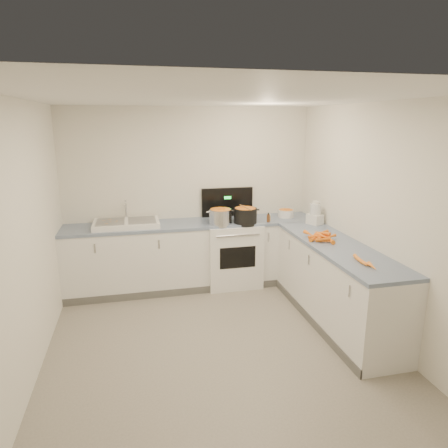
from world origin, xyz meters
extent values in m
cube|color=white|center=(0.00, 1.70, 0.45)|extent=(3.50, 0.60, 0.90)
cube|color=#7182A1|center=(0.00, 1.70, 0.92)|extent=(3.50, 0.62, 0.04)
cube|color=white|center=(1.45, 0.30, 0.45)|extent=(0.60, 2.20, 0.90)
cube|color=#7182A1|center=(1.45, 0.30, 0.92)|extent=(0.62, 2.20, 0.04)
cube|color=white|center=(0.55, 1.68, 0.45)|extent=(0.76, 0.65, 0.90)
cube|color=black|center=(0.55, 1.98, 1.15)|extent=(0.76, 0.05, 0.42)
cube|color=white|center=(-0.90, 1.70, 0.97)|extent=(0.86, 0.52, 0.07)
cube|color=slate|center=(-1.10, 1.70, 1.01)|extent=(0.36, 0.42, 0.01)
cube|color=slate|center=(-0.70, 1.70, 1.01)|extent=(0.36, 0.42, 0.01)
cylinder|color=silver|center=(-0.90, 1.92, 1.13)|extent=(0.03, 0.03, 0.24)
cylinder|color=silver|center=(0.35, 1.53, 1.03)|extent=(0.40, 0.40, 0.22)
cylinder|color=black|center=(0.70, 1.52, 1.03)|extent=(0.39, 0.39, 0.23)
cylinder|color=#AD7A47|center=(0.70, 1.52, 1.16)|extent=(0.07, 0.38, 0.02)
cylinder|color=white|center=(1.37, 1.72, 0.99)|extent=(0.31, 0.31, 0.11)
cylinder|color=#593319|center=(1.02, 1.48, 0.99)|extent=(0.04, 0.04, 0.11)
cylinder|color=#E5B266|center=(1.05, 1.56, 0.98)|extent=(0.05, 0.05, 0.08)
cube|color=white|center=(1.60, 1.23, 1.01)|extent=(0.22, 0.24, 0.14)
cylinder|color=silver|center=(1.60, 1.23, 1.15)|extent=(0.15, 0.15, 0.15)
cylinder|color=white|center=(1.60, 1.23, 1.24)|extent=(0.09, 0.09, 0.03)
cone|color=orange|center=(1.47, 0.61, 0.96)|extent=(0.16, 0.19, 0.05)
cone|color=orange|center=(1.47, 0.57, 0.96)|extent=(0.13, 0.19, 0.04)
cone|color=orange|center=(1.35, 0.53, 0.96)|extent=(0.20, 0.07, 0.05)
cone|color=orange|center=(1.40, 0.48, 0.96)|extent=(0.07, 0.18, 0.04)
cone|color=orange|center=(1.38, 0.51, 0.97)|extent=(0.12, 0.18, 0.05)
cone|color=orange|center=(1.30, 0.62, 0.96)|extent=(0.11, 0.16, 0.04)
cone|color=orange|center=(1.31, 0.58, 0.96)|extent=(0.19, 0.08, 0.04)
cone|color=orange|center=(1.41, 0.42, 0.97)|extent=(0.09, 0.22, 0.05)
cone|color=orange|center=(1.34, 0.52, 0.97)|extent=(0.20, 0.18, 0.05)
cone|color=orange|center=(1.26, 0.52, 0.96)|extent=(0.18, 0.15, 0.05)
cone|color=orange|center=(1.33, 0.41, 0.96)|extent=(0.19, 0.14, 0.04)
cone|color=orange|center=(1.35, 0.51, 1.00)|extent=(0.07, 0.19, 0.05)
cone|color=orange|center=(1.23, 0.64, 0.99)|extent=(0.07, 0.18, 0.05)
cone|color=orange|center=(1.33, 0.53, 0.98)|extent=(0.21, 0.11, 0.05)
cone|color=orange|center=(1.36, 0.55, 0.98)|extent=(0.15, 0.17, 0.05)
cone|color=orange|center=(1.42, 0.65, 0.99)|extent=(0.19, 0.11, 0.04)
cone|color=orange|center=(1.44, 0.47, 0.99)|extent=(0.16, 0.11, 0.04)
cone|color=orange|center=(1.39, 0.58, 1.01)|extent=(0.16, 0.19, 0.05)
cone|color=orange|center=(1.29, 0.40, 0.98)|extent=(0.21, 0.04, 0.04)
cone|color=orange|center=(1.40, -0.45, 0.96)|extent=(0.07, 0.17, 0.04)
cone|color=orange|center=(1.38, -0.39, 0.96)|extent=(0.07, 0.17, 0.04)
cone|color=orange|center=(1.36, -0.33, 0.96)|extent=(0.07, 0.20, 0.04)
cone|color=orange|center=(1.38, -0.27, 0.96)|extent=(0.04, 0.17, 0.04)
cone|color=orange|center=(1.39, -0.21, 0.96)|extent=(0.06, 0.17, 0.04)
cube|color=tan|center=(-1.03, 1.65, 1.02)|extent=(0.02, 0.03, 0.00)
cube|color=tan|center=(-1.13, 1.81, 1.02)|extent=(0.04, 0.02, 0.00)
cube|color=tan|center=(-1.15, 1.57, 1.02)|extent=(0.05, 0.04, 0.00)
cube|color=tan|center=(-1.02, 1.62, 1.01)|extent=(0.02, 0.03, 0.00)
cube|color=tan|center=(-1.10, 1.66, 1.02)|extent=(0.02, 0.05, 0.00)
cube|color=tan|center=(-1.02, 1.70, 1.02)|extent=(0.02, 0.05, 0.00)
cube|color=tan|center=(-1.14, 1.58, 1.02)|extent=(0.02, 0.05, 0.00)
cube|color=tan|center=(-1.10, 1.79, 1.02)|extent=(0.01, 0.03, 0.00)
cube|color=tan|center=(-1.20, 1.77, 1.02)|extent=(0.05, 0.01, 0.00)
camera|label=1|loc=(-0.79, -3.62, 2.30)|focal=32.00mm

